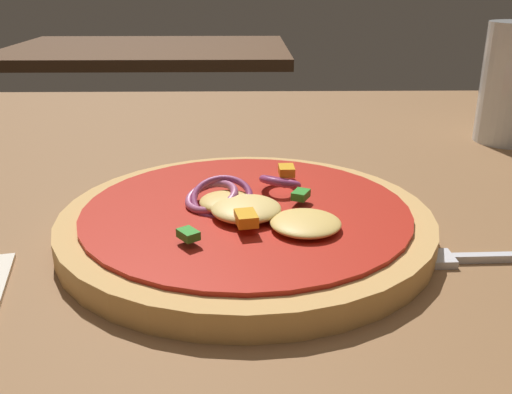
{
  "coord_description": "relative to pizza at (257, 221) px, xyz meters",
  "views": [
    {
      "loc": [
        -0.0,
        -0.37,
        0.19
      ],
      "look_at": [
        0.0,
        0.0,
        0.05
      ],
      "focal_mm": 39.75,
      "sensor_mm": 36.0,
      "label": 1
    }
  ],
  "objects": [
    {
      "name": "background_table",
      "position": [
        -0.25,
        1.14,
        -0.02
      ],
      "size": [
        0.71,
        0.52,
        0.03
      ],
      "color": "#4C301C",
      "rests_on": "ground"
    },
    {
      "name": "pizza",
      "position": [
        0.0,
        0.0,
        0.0
      ],
      "size": [
        0.25,
        0.25,
        0.04
      ],
      "color": "tan",
      "rests_on": "dining_table"
    },
    {
      "name": "dining_table",
      "position": [
        -0.0,
        0.02,
        -0.02
      ],
      "size": [
        1.42,
        1.0,
        0.03
      ],
      "color": "brown",
      "rests_on": "ground"
    },
    {
      "name": "fork",
      "position": [
        0.15,
        -0.04,
        -0.01
      ],
      "size": [
        0.18,
        0.02,
        0.0
      ],
      "color": "silver",
      "rests_on": "dining_table"
    }
  ]
}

